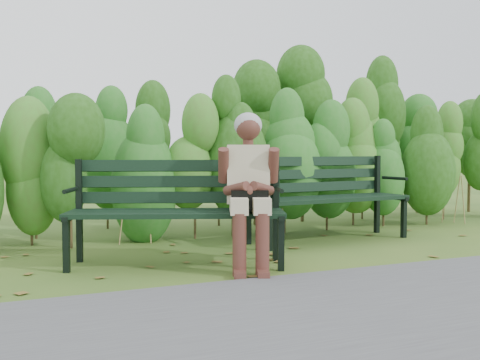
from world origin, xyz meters
name	(u,v)px	position (x,y,z in m)	size (l,w,h in m)	color
ground	(254,256)	(0.00, 0.00, 0.00)	(80.00, 80.00, 0.00)	#32551C
footpath	(396,314)	(0.00, -2.20, 0.01)	(60.00, 2.50, 0.01)	#474749
hedge_band	(194,135)	(0.00, 1.86, 1.26)	(11.04, 1.67, 2.42)	#47381E
leaf_litter	(216,263)	(-0.47, -0.18, 0.00)	(5.85, 2.20, 0.01)	brown
bench_left	(177,203)	(-0.82, -0.07, 0.58)	(2.05, 1.29, 0.98)	black
bench_right	(324,191)	(1.20, 0.64, 0.59)	(2.04, 0.82, 1.00)	black
seated_woman	(249,180)	(-0.27, -0.49, 0.80)	(0.64, 0.87, 1.41)	#BCB294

